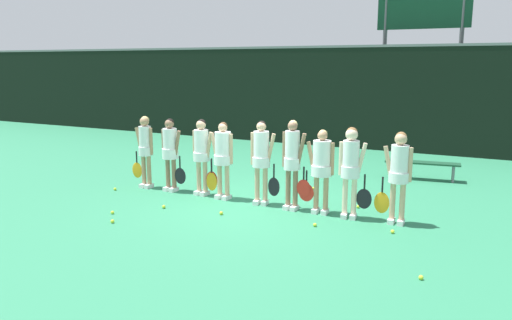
# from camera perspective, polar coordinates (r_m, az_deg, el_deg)

# --- Properties ---
(ground_plane) EXTENTS (140.00, 140.00, 0.00)m
(ground_plane) POSITION_cam_1_polar(r_m,az_deg,el_deg) (10.47, 0.00, -5.00)
(ground_plane) COLOR #2D7F56
(fence_windscreen) EXTENTS (60.00, 0.08, 3.47)m
(fence_windscreen) POSITION_cam_1_polar(r_m,az_deg,el_deg) (17.27, 11.57, 7.03)
(fence_windscreen) COLOR black
(fence_windscreen) RESTS_ON ground_plane
(scoreboard) EXTENTS (3.04, 0.15, 5.61)m
(scoreboard) POSITION_cam_1_polar(r_m,az_deg,el_deg) (18.28, 18.55, 14.90)
(scoreboard) COLOR #515156
(scoreboard) RESTS_ON ground_plane
(bench_courtside) EXTENTS (1.83, 0.59, 0.45)m
(bench_courtside) POSITION_cam_1_polar(r_m,az_deg,el_deg) (13.18, 18.46, -0.47)
(bench_courtside) COLOR #19472D
(bench_courtside) RESTS_ON ground_plane
(player_0) EXTENTS (0.61, 0.32, 1.69)m
(player_0) POSITION_cam_1_polar(r_m,az_deg,el_deg) (11.89, -12.56, 1.56)
(player_0) COLOR tan
(player_0) RESTS_ON ground_plane
(player_1) EXTENTS (0.65, 0.37, 1.67)m
(player_1) POSITION_cam_1_polar(r_m,az_deg,el_deg) (11.45, -9.76, 1.27)
(player_1) COLOR #8C664C
(player_1) RESTS_ON ground_plane
(player_2) EXTENTS (0.64, 0.36, 1.69)m
(player_2) POSITION_cam_1_polar(r_m,az_deg,el_deg) (11.00, -6.22, 1.06)
(player_2) COLOR tan
(player_2) RESTS_ON ground_plane
(player_3) EXTENTS (0.67, 0.40, 1.67)m
(player_3) POSITION_cam_1_polar(r_m,az_deg,el_deg) (10.66, -3.82, 0.68)
(player_3) COLOR tan
(player_3) RESTS_ON ground_plane
(player_4) EXTENTS (0.63, 0.36, 1.74)m
(player_4) POSITION_cam_1_polar(r_m,az_deg,el_deg) (10.20, 0.64, 0.48)
(player_4) COLOR tan
(player_4) RESTS_ON ground_plane
(player_5) EXTENTS (0.62, 0.33, 1.80)m
(player_5) POSITION_cam_1_polar(r_m,az_deg,el_deg) (9.85, 4.19, 0.21)
(player_5) COLOR #8C664C
(player_5) RESTS_ON ground_plane
(player_6) EXTENTS (0.69, 0.40, 1.65)m
(player_6) POSITION_cam_1_polar(r_m,az_deg,el_deg) (9.68, 7.48, -0.53)
(player_6) COLOR tan
(player_6) RESTS_ON ground_plane
(player_7) EXTENTS (0.64, 0.35, 1.73)m
(player_7) POSITION_cam_1_polar(r_m,az_deg,el_deg) (9.44, 10.80, -0.55)
(player_7) COLOR beige
(player_7) RESTS_ON ground_plane
(player_8) EXTENTS (0.64, 0.36, 1.69)m
(player_8) POSITION_cam_1_polar(r_m,az_deg,el_deg) (9.32, 16.00, -1.10)
(player_8) COLOR tan
(player_8) RESTS_ON ground_plane
(tennis_ball_0) EXTENTS (0.07, 0.07, 0.07)m
(tennis_ball_0) POSITION_cam_1_polar(r_m,az_deg,el_deg) (9.74, -3.99, -6.07)
(tennis_ball_0) COLOR #CCE033
(tennis_ball_0) RESTS_ON ground_plane
(tennis_ball_1) EXTENTS (0.07, 0.07, 0.07)m
(tennis_ball_1) POSITION_cam_1_polar(r_m,az_deg,el_deg) (9.10, 6.75, -7.37)
(tennis_ball_1) COLOR #CCE033
(tennis_ball_1) RESTS_ON ground_plane
(tennis_ball_2) EXTENTS (0.06, 0.06, 0.06)m
(tennis_ball_2) POSITION_cam_1_polar(r_m,az_deg,el_deg) (11.93, 1.02, -2.83)
(tennis_ball_2) COLOR #CCE033
(tennis_ball_2) RESTS_ON ground_plane
(tennis_ball_3) EXTENTS (0.07, 0.07, 0.07)m
(tennis_ball_3) POSITION_cam_1_polar(r_m,az_deg,el_deg) (11.97, -15.82, -3.21)
(tennis_ball_3) COLOR #CCE033
(tennis_ball_3) RESTS_ON ground_plane
(tennis_ball_4) EXTENTS (0.07, 0.07, 0.07)m
(tennis_ball_4) POSITION_cam_1_polar(r_m,az_deg,el_deg) (9.60, -16.09, -6.74)
(tennis_ball_4) COLOR #CCE033
(tennis_ball_4) RESTS_ON ground_plane
(tennis_ball_5) EXTENTS (0.07, 0.07, 0.07)m
(tennis_ball_5) POSITION_cam_1_polar(r_m,az_deg,el_deg) (7.31, 18.34, -12.62)
(tennis_ball_5) COLOR #CCE033
(tennis_ball_5) RESTS_ON ground_plane
(tennis_ball_6) EXTENTS (0.07, 0.07, 0.07)m
(tennis_ball_6) POSITION_cam_1_polar(r_m,az_deg,el_deg) (10.30, -10.50, -5.27)
(tennis_ball_6) COLOR #CCE033
(tennis_ball_6) RESTS_ON ground_plane
(tennis_ball_7) EXTENTS (0.07, 0.07, 0.07)m
(tennis_ball_7) POSITION_cam_1_polar(r_m,az_deg,el_deg) (10.35, 11.59, -5.24)
(tennis_ball_7) COLOR #CCE033
(tennis_ball_7) RESTS_ON ground_plane
(tennis_ball_8) EXTENTS (0.06, 0.06, 0.06)m
(tennis_ball_8) POSITION_cam_1_polar(r_m,az_deg,el_deg) (11.68, 6.60, -3.22)
(tennis_ball_8) COLOR #CCE033
(tennis_ball_8) RESTS_ON ground_plane
(tennis_ball_9) EXTENTS (0.07, 0.07, 0.07)m
(tennis_ball_9) POSITION_cam_1_polar(r_m,az_deg,el_deg) (9.01, 15.35, -7.90)
(tennis_ball_9) COLOR #CCE033
(tennis_ball_9) RESTS_ON ground_plane
(tennis_ball_10) EXTENTS (0.07, 0.07, 0.07)m
(tennis_ball_10) POSITION_cam_1_polar(r_m,az_deg,el_deg) (10.15, -16.09, -5.78)
(tennis_ball_10) COLOR #CCE033
(tennis_ball_10) RESTS_ON ground_plane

